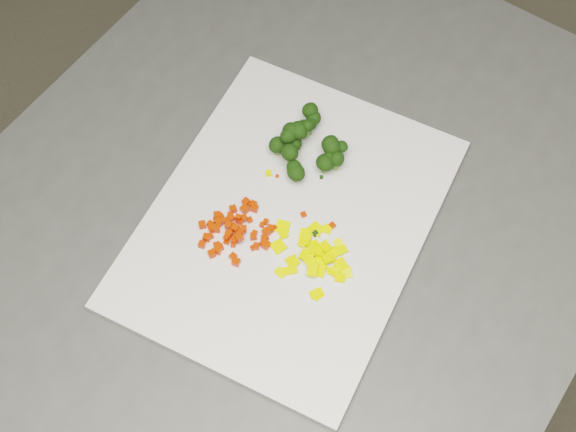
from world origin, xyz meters
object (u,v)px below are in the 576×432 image
cutting_board (288,222)px  pepper_pile (311,253)px  broccoli_pile (299,140)px  counter_block (264,372)px  carrot_pile (233,229)px

cutting_board → pepper_pile: pepper_pile is taller
pepper_pile → broccoli_pile: broccoli_pile is taller
counter_block → carrot_pile: carrot_pile is taller
counter_block → carrot_pile: bearing=98.3°
carrot_pile → pepper_pile: carrot_pile is taller
pepper_pile → cutting_board: bearing=86.0°
broccoli_pile → pepper_pile: bearing=-117.8°
counter_block → pepper_pile: 0.47m
cutting_board → counter_block: bearing=-164.2°
carrot_pile → counter_block: bearing=-81.7°
counter_block → cutting_board: size_ratio=2.64×
counter_block → carrot_pile: size_ratio=11.86×
counter_block → cutting_board: bearing=15.8°
cutting_board → broccoli_pile: (0.07, 0.08, 0.03)m
cutting_board → carrot_pile: (-0.07, 0.02, 0.02)m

